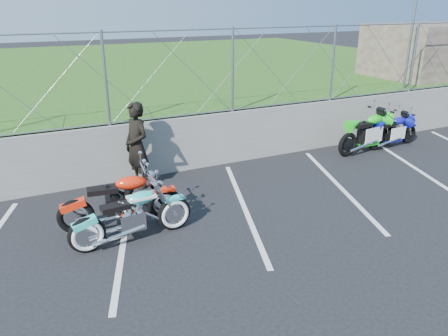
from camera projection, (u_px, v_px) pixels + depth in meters
name	position (u px, v px, depth m)	size (l,w,h in m)	color
ground	(270.00, 228.00, 7.86)	(90.00, 90.00, 0.00)	black
retaining_wall	(195.00, 142.00, 10.58)	(30.00, 0.22, 1.30)	slate
grass_field	(108.00, 80.00, 18.99)	(30.00, 20.00, 1.30)	#234C14
stone_building	(439.00, 50.00, 16.00)	(5.00, 3.00, 1.80)	brown
chain_link_fence	(194.00, 73.00, 9.99)	(28.00, 0.03, 2.00)	gray
sign_pole	(411.00, 39.00, 13.09)	(0.08, 0.08, 3.00)	gray
parking_lines	(294.00, 196.00, 9.19)	(18.29, 4.31, 0.01)	silver
cruiser_turquoise	(134.00, 217.00, 7.35)	(2.15, 0.68, 1.07)	black
naked_orange	(123.00, 203.00, 7.78)	(2.20, 0.75, 1.10)	black
sportbike_green	(369.00, 134.00, 11.80)	(2.18, 0.77, 1.13)	black
sportbike_blue	(394.00, 132.00, 12.20)	(1.85, 0.66, 0.96)	black
person_standing	(137.00, 146.00, 9.34)	(0.69, 0.45, 1.88)	black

